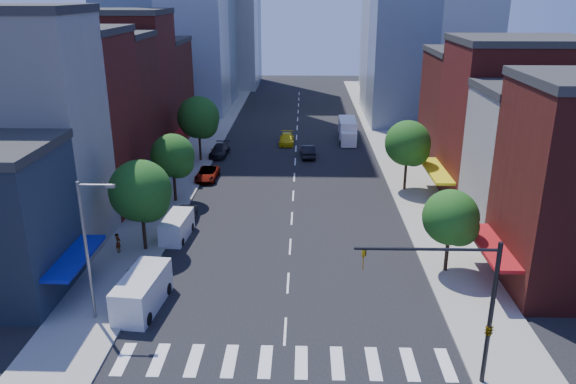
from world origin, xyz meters
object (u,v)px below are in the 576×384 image
(taxi, at_px, (287,139))
(box_truck, at_px, (348,131))
(traffic_car_oncoming, at_px, (308,151))
(parked_car_third, at_px, (207,174))
(traffic_car_far, at_px, (346,127))
(pedestrian_far, at_px, (131,282))
(parked_car_rear, at_px, (220,151))
(cargo_van_far, at_px, (176,227))
(pedestrian_near, at_px, (118,243))
(parked_car_second, at_px, (184,216))
(cargo_van_near, at_px, (142,293))
(parked_car_front, at_px, (150,279))

(taxi, height_order, box_truck, box_truck)
(traffic_car_oncoming, bearing_deg, box_truck, -129.77)
(parked_car_third, xyz_separation_m, taxi, (8.21, 15.54, 0.03))
(traffic_car_oncoming, height_order, traffic_car_far, traffic_car_oncoming)
(traffic_car_far, distance_m, pedestrian_far, 51.22)
(parked_car_rear, distance_m, cargo_van_far, 24.83)
(pedestrian_near, bearing_deg, parked_car_rear, -6.57)
(parked_car_second, xyz_separation_m, traffic_car_oncoming, (11.00, 21.59, 0.08))
(cargo_van_near, height_order, box_truck, box_truck)
(taxi, distance_m, box_truck, 8.50)
(pedestrian_far, bearing_deg, traffic_car_oncoming, 149.47)
(taxi, bearing_deg, parked_car_third, -117.35)
(parked_car_front, distance_m, pedestrian_near, 6.76)
(box_truck, distance_m, pedestrian_far, 45.74)
(cargo_van_near, relative_size, traffic_car_oncoming, 1.23)
(pedestrian_far, bearing_deg, cargo_van_far, 162.82)
(cargo_van_far, height_order, pedestrian_far, pedestrian_far)
(traffic_car_far, relative_size, box_truck, 0.52)
(box_truck, bearing_deg, taxi, -167.65)
(taxi, bearing_deg, pedestrian_far, -102.30)
(cargo_van_far, bearing_deg, cargo_van_near, -85.27)
(pedestrian_near, bearing_deg, box_truck, -28.28)
(parked_car_second, distance_m, parked_car_third, 12.31)
(pedestrian_far, bearing_deg, taxi, 155.97)
(parked_car_third, bearing_deg, pedestrian_near, -100.82)
(traffic_car_oncoming, distance_m, traffic_car_far, 14.91)
(taxi, bearing_deg, cargo_van_near, -100.34)
(cargo_van_near, bearing_deg, pedestrian_far, 132.32)
(cargo_van_near, height_order, traffic_car_oncoming, cargo_van_near)
(taxi, relative_size, traffic_car_oncoming, 1.03)
(taxi, xyz_separation_m, box_truck, (8.30, 1.70, 0.71))
(taxi, xyz_separation_m, pedestrian_near, (-12.13, -34.10, 0.25))
(box_truck, height_order, pedestrian_far, box_truck)
(parked_car_third, bearing_deg, cargo_van_near, -88.55)
(taxi, bearing_deg, box_truck, 12.10)
(parked_car_front, relative_size, taxi, 0.95)
(parked_car_second, bearing_deg, pedestrian_far, -92.07)
(parked_car_front, height_order, parked_car_rear, parked_car_front)
(cargo_van_near, xyz_separation_m, traffic_car_far, (16.57, 49.61, -0.50))
(pedestrian_far, bearing_deg, parked_car_second, 164.26)
(parked_car_front, distance_m, parked_car_second, 11.75)
(traffic_car_far, distance_m, box_truck, 5.85)
(cargo_van_near, relative_size, traffic_car_far, 1.48)
(cargo_van_far, height_order, taxi, cargo_van_far)
(parked_car_third, distance_m, taxi, 17.57)
(cargo_van_near, height_order, cargo_van_far, cargo_van_near)
(taxi, xyz_separation_m, traffic_car_far, (8.52, 7.51, -0.04))
(parked_car_third, height_order, cargo_van_far, cargo_van_far)
(cargo_van_near, xyz_separation_m, pedestrian_far, (-1.16, 1.56, -0.07))
(parked_car_rear, xyz_separation_m, cargo_van_near, (0.16, -35.91, 0.44))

